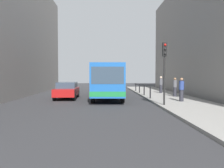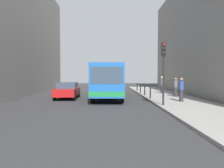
% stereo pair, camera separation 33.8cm
% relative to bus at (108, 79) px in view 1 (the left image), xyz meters
% --- Properties ---
extents(ground_plane, '(80.00, 80.00, 0.00)m').
position_rel_bus_xyz_m(ground_plane, '(0.08, -3.70, -1.73)').
color(ground_plane, '#2D2D30').
extents(sidewalk, '(4.40, 40.00, 0.15)m').
position_rel_bus_xyz_m(sidewalk, '(5.48, -3.70, -1.65)').
color(sidewalk, gray).
rests_on(sidewalk, ground).
extents(bus, '(2.72, 11.06, 3.00)m').
position_rel_bus_xyz_m(bus, '(0.00, 0.00, 0.00)').
color(bus, '#19519E').
rests_on(bus, ground).
extents(car_beside_bus, '(1.92, 4.43, 1.48)m').
position_rel_bus_xyz_m(car_beside_bus, '(-3.67, -0.86, -0.94)').
color(car_beside_bus, maroon).
rests_on(car_beside_bus, ground).
extents(traffic_light, '(0.28, 0.33, 4.10)m').
position_rel_bus_xyz_m(traffic_light, '(3.63, -6.40, 1.28)').
color(traffic_light, black).
rests_on(traffic_light, sidewalk).
extents(bollard_near, '(0.11, 0.11, 0.95)m').
position_rel_bus_xyz_m(bollard_near, '(3.53, -2.26, -1.10)').
color(bollard_near, black).
rests_on(bollard_near, sidewalk).
extents(bollard_mid, '(0.11, 0.11, 0.95)m').
position_rel_bus_xyz_m(bollard_mid, '(3.53, 0.75, -1.10)').
color(bollard_mid, black).
rests_on(bollard_mid, sidewalk).
extents(bollard_far, '(0.11, 0.11, 0.95)m').
position_rel_bus_xyz_m(bollard_far, '(3.53, 3.76, -1.10)').
color(bollard_far, black).
rests_on(bollard_far, sidewalk).
extents(bollard_farthest, '(0.11, 0.11, 0.95)m').
position_rel_bus_xyz_m(bollard_farthest, '(3.53, 6.77, -1.10)').
color(bollard_farthest, black).
rests_on(bollard_farthest, sidewalk).
extents(pedestrian_near_signal, '(0.38, 0.38, 1.77)m').
position_rel_bus_xyz_m(pedestrian_near_signal, '(5.44, -4.43, -0.69)').
color(pedestrian_near_signal, '#26262D').
rests_on(pedestrian_near_signal, sidewalk).
extents(pedestrian_mid_sidewalk, '(0.38, 0.38, 1.73)m').
position_rel_bus_xyz_m(pedestrian_mid_sidewalk, '(6.12, -0.63, -0.71)').
color(pedestrian_mid_sidewalk, '#26262D').
rests_on(pedestrian_mid_sidewalk, sidewalk).
extents(pedestrian_far_sidewalk, '(0.38, 0.38, 1.81)m').
position_rel_bus_xyz_m(pedestrian_far_sidewalk, '(5.81, 3.34, -0.66)').
color(pedestrian_far_sidewalk, '#26262D').
rests_on(pedestrian_far_sidewalk, sidewalk).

